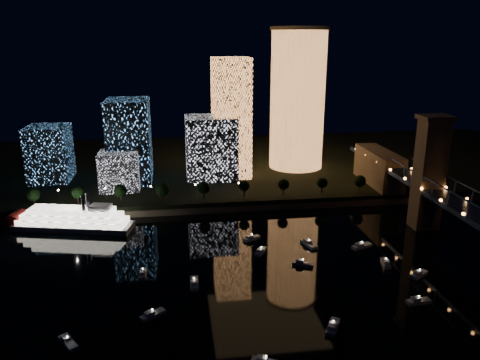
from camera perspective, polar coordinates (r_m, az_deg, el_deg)
The scene contains 10 objects.
ground at distance 159.05m, azimuth 8.89°, elevation -13.77°, with size 520.00×520.00×0.00m, color black.
far_bank at distance 303.80m, azimuth 0.43°, elevation 1.99°, with size 420.00×160.00×5.00m, color black.
seawall at distance 230.66m, azimuth 3.19°, elevation -3.19°, with size 420.00×6.00×3.00m, color #6B5E4C.
tower_cylindrical at distance 282.77m, azimuth 7.02°, elevation 9.77°, with size 34.00×34.00×82.06m.
tower_rectangular at distance 262.38m, azimuth -1.08°, elevation 7.53°, with size 20.72×20.72×65.93m, color #FF9B51.
midrise_blocks at distance 262.08m, azimuth -12.35°, elevation 3.82°, with size 113.30×43.44×44.67m.
riverboat at distance 219.41m, azimuth -20.28°, elevation -4.55°, with size 56.80×23.52×16.79m.
motorboats at distance 166.01m, azimuth 5.05°, elevation -11.89°, with size 122.12×83.09×2.78m.
esplanade_trees at distance 229.71m, azimuth -5.33°, elevation -0.96°, with size 166.13×6.96×8.98m.
street_lamps at distance 235.85m, azimuth -5.47°, elevation -0.86°, with size 132.70×0.70×5.65m.
Camera 1 is at (-41.90, -130.62, 80.50)m, focal length 35.00 mm.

